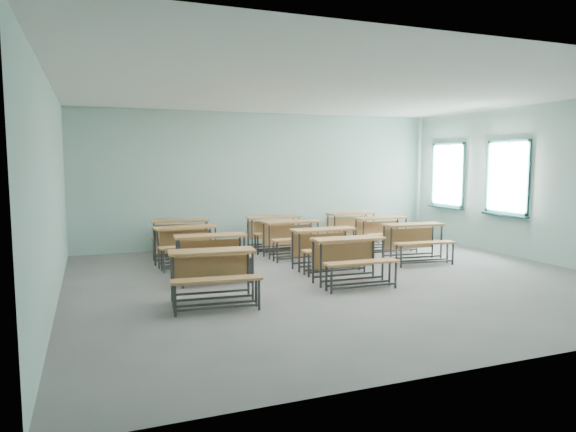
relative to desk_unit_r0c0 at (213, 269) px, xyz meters
name	(u,v)px	position (x,y,z in m)	size (l,w,h in m)	color
room	(343,187)	(2.48, 0.83, 1.08)	(9.04, 8.04, 3.24)	gray
desk_unit_r0c0	(213,269)	(0.00, 0.00, 0.00)	(1.31, 0.94, 0.77)	#9F6B39
desk_unit_r0c1	(351,254)	(2.40, 0.35, 0.00)	(1.26, 0.87, 0.77)	#9F6B39
desk_unit_r1c0	(212,250)	(0.32, 1.53, 0.00)	(1.27, 0.88, 0.77)	#9F6B39
desk_unit_r1c1	(326,242)	(2.51, 1.56, 0.00)	(1.24, 0.84, 0.77)	#9F6B39
desk_unit_r1c2	(415,237)	(4.54, 1.60, 0.00)	(1.31, 0.94, 0.77)	#9F6B39
desk_unit_r2c0	(187,240)	(0.13, 2.86, 0.00)	(1.30, 0.93, 0.77)	#9F6B39
desk_unit_r2c1	(293,233)	(2.41, 2.96, 0.00)	(1.27, 0.88, 0.77)	#9F6B39
desk_unit_r2c2	(384,228)	(4.61, 2.92, 0.00)	(1.25, 0.85, 0.77)	#9F6B39
desk_unit_r3c0	(181,232)	(0.20, 4.04, 0.00)	(1.33, 0.98, 0.77)	#9F6B39
desk_unit_r3c1	(275,228)	(2.35, 3.94, 0.00)	(1.24, 0.83, 0.77)	#9F6B39
desk_unit_r3c2	(353,223)	(4.45, 4.08, 0.00)	(1.29, 0.92, 0.77)	#9F6B39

